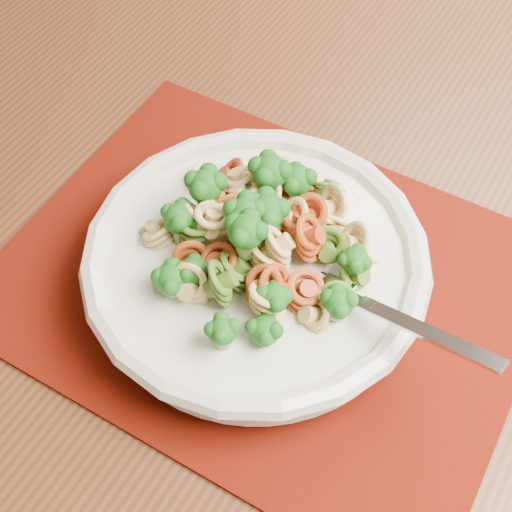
# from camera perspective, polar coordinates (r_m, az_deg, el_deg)

# --- Properties ---
(dining_table) EXTENTS (1.81, 1.49, 0.77)m
(dining_table) POSITION_cam_1_polar(r_m,az_deg,el_deg) (0.72, 6.73, 1.48)
(dining_table) COLOR #552F18
(dining_table) RESTS_ON ground
(placemat) EXTENTS (0.49, 0.44, 0.00)m
(placemat) POSITION_cam_1_polar(r_m,az_deg,el_deg) (0.57, 0.81, -2.01)
(placemat) COLOR #500A03
(placemat) RESTS_ON dining_table
(pasta_bowl) EXTENTS (0.27, 0.27, 0.05)m
(pasta_bowl) POSITION_cam_1_polar(r_m,az_deg,el_deg) (0.54, 0.00, -0.60)
(pasta_bowl) COLOR beige
(pasta_bowl) RESTS_ON placemat
(pasta_broccoli_heap) EXTENTS (0.22, 0.22, 0.06)m
(pasta_broccoli_heap) POSITION_cam_1_polar(r_m,az_deg,el_deg) (0.53, 0.00, 0.38)
(pasta_broccoli_heap) COLOR tan
(pasta_broccoli_heap) RESTS_ON pasta_bowl
(fork) EXTENTS (0.17, 0.12, 0.08)m
(fork) POSITION_cam_1_polar(r_m,az_deg,el_deg) (0.52, 6.21, -2.65)
(fork) COLOR silver
(fork) RESTS_ON pasta_bowl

